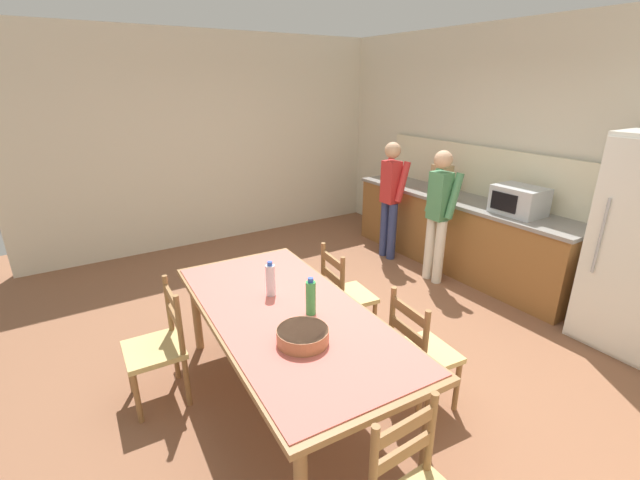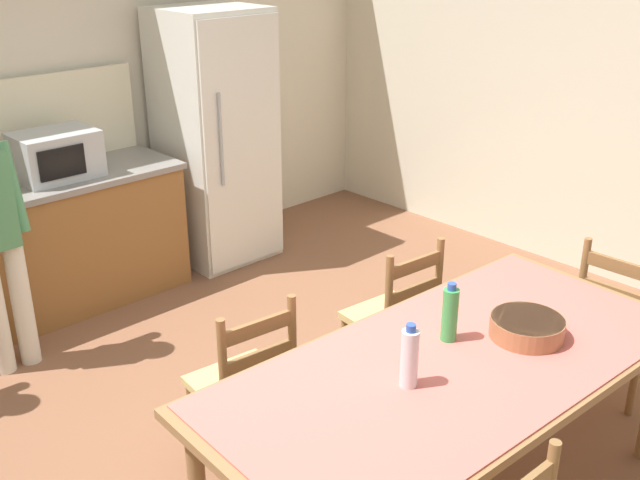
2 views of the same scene
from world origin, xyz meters
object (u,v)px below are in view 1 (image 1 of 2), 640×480
bottle_off_centre (311,297)px  bottle_near_centre (271,280)px  chair_side_near_left (159,347)px  person_at_sink (391,195)px  serving_bowl (303,335)px  paper_bag (441,179)px  chair_side_far_left (345,296)px  microwave (519,200)px  dining_table (287,320)px  person_at_counter (439,210)px  chair_side_far_right (420,353)px

bottle_off_centre → bottle_near_centre: bearing=-164.5°
chair_side_near_left → person_at_sink: (-1.22, 3.25, 0.43)m
person_at_sink → serving_bowl: bearing=-140.2°
paper_bag → person_at_sink: size_ratio=0.23×
chair_side_far_left → person_at_sink: 2.14m
microwave → bottle_off_centre: (0.40, -2.85, -0.17)m
dining_table → person_at_sink: size_ratio=1.46×
bottle_near_centre → chair_side_near_left: bearing=-108.3°
paper_bag → dining_table: (1.37, -2.97, -0.39)m
bottle_off_centre → person_at_counter: 2.55m
microwave → person_at_sink: bearing=-161.3°
bottle_near_centre → dining_table: bearing=-2.9°
dining_table → chair_side_far_right: chair_side_far_right is taller
microwave → chair_side_far_left: microwave is taller
bottle_off_centre → serving_bowl: bearing=-39.5°
bottle_near_centre → paper_bag: bearing=110.4°
bottle_off_centre → chair_side_far_left: size_ratio=0.30×
microwave → person_at_sink: person_at_sink is taller
dining_table → chair_side_far_right: bearing=55.5°
chair_side_far_right → chair_side_far_left: 0.99m
bottle_near_centre → chair_side_near_left: bottle_near_centre is taller
chair_side_near_left → chair_side_far_left: bearing=89.3°
chair_side_far_right → bottle_off_centre: bearing=63.0°
bottle_near_centre → chair_side_near_left: size_ratio=0.30×
paper_bag → chair_side_far_right: size_ratio=0.40×
dining_table → bottle_off_centre: bearing=46.4°
bottle_off_centre → person_at_counter: (-1.03, 2.33, -0.01)m
paper_bag → bottle_near_centre: (1.10, -2.95, -0.20)m
serving_bowl → chair_side_far_right: chair_side_far_right is taller
chair_side_far_right → chair_side_far_left: bearing=2.6°
bottle_near_centre → chair_side_far_right: bearing=43.3°
chair_side_far_left → microwave: bearing=-88.4°
microwave → chair_side_far_left: 2.24m
bottle_off_centre → dining_table: bearing=-133.6°
bottle_off_centre → person_at_sink: person_at_sink is taller
dining_table → microwave: bearing=95.4°
microwave → serving_bowl: microwave is taller
microwave → dining_table: microwave is taller
dining_table → bottle_near_centre: (-0.28, 0.01, 0.19)m
person_at_counter → bottle_near_centre: bearing=-165.4°
microwave → bottle_off_centre: size_ratio=1.85×
paper_bag → chair_side_far_right: 2.97m
bottle_near_centre → person_at_counter: bearing=104.6°
dining_table → serving_bowl: bearing=-14.1°
chair_side_far_right → person_at_sink: (-2.29, 1.70, 0.43)m
serving_bowl → person_at_counter: size_ratio=0.21×
dining_table → person_at_counter: 2.62m
chair_side_far_right → person_at_sink: person_at_sink is taller
serving_bowl → bottle_near_centre: bearing=170.5°
serving_bowl → chair_side_far_right: bearing=80.1°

